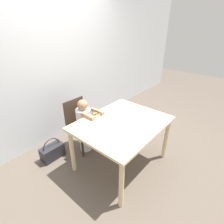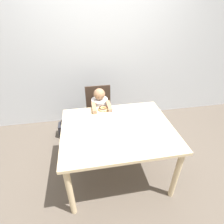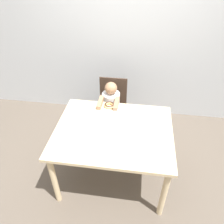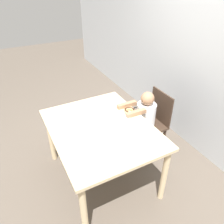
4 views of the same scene
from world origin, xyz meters
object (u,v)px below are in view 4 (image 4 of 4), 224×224
at_px(chair, 152,123).
at_px(donut, 130,111).
at_px(child_figure, 144,125).
at_px(handbag, 137,121).

bearing_deg(chair, donut, -87.05).
bearing_deg(child_figure, donut, -85.70).
xyz_separation_m(chair, donut, (0.02, -0.36, 0.30)).
distance_m(donut, handbag, 0.95).
relative_size(chair, donut, 6.53).
height_order(donut, handbag, donut).
bearing_deg(handbag, chair, -14.77).
xyz_separation_m(chair, handbag, (-0.49, 0.13, -0.33)).
bearing_deg(handbag, child_figure, -26.17).
bearing_deg(donut, child_figure, 94.30).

